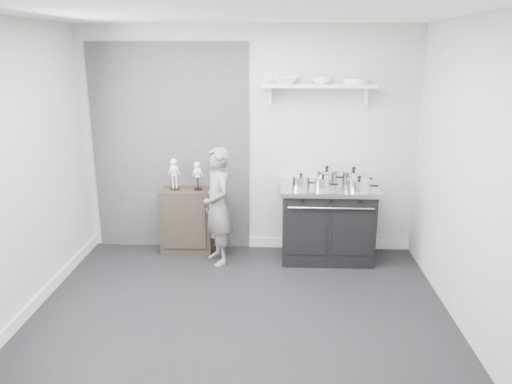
% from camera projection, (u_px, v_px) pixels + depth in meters
% --- Properties ---
extents(ground, '(4.00, 4.00, 0.00)m').
position_uv_depth(ground, '(239.00, 320.00, 4.64)').
color(ground, black).
rests_on(ground, ground).
extents(room_shell, '(4.02, 3.62, 2.71)m').
position_uv_depth(room_shell, '(228.00, 143.00, 4.32)').
color(room_shell, beige).
rests_on(room_shell, ground).
extents(wall_shelf, '(1.30, 0.26, 0.24)m').
position_uv_depth(wall_shelf, '(319.00, 87.00, 5.65)').
color(wall_shelf, silver).
rests_on(wall_shelf, room_shell).
extents(stove, '(1.11, 0.69, 0.89)m').
position_uv_depth(stove, '(327.00, 222.00, 5.89)').
color(stove, black).
rests_on(stove, ground).
extents(side_cabinet, '(0.61, 0.36, 0.79)m').
position_uv_depth(side_cabinet, '(187.00, 221.00, 6.10)').
color(side_cabinet, black).
rests_on(side_cabinet, ground).
extents(child, '(0.52, 0.59, 1.37)m').
position_uv_depth(child, '(218.00, 206.00, 5.70)').
color(child, slate).
rests_on(child, ground).
extents(pot_front_left, '(0.29, 0.21, 0.18)m').
position_uv_depth(pot_front_left, '(301.00, 182.00, 5.66)').
color(pot_front_left, silver).
rests_on(pot_front_left, stove).
extents(pot_back_left, '(0.34, 0.26, 0.22)m').
position_uv_depth(pot_back_left, '(327.00, 177.00, 5.83)').
color(pot_back_left, silver).
rests_on(pot_back_left, stove).
extents(pot_back_right, '(0.36, 0.27, 0.22)m').
position_uv_depth(pot_back_right, '(353.00, 177.00, 5.80)').
color(pot_back_right, silver).
rests_on(pot_back_right, stove).
extents(pot_front_right, '(0.34, 0.26, 0.17)m').
position_uv_depth(pot_front_right, '(359.00, 185.00, 5.56)').
color(pot_front_right, silver).
rests_on(pot_front_right, stove).
extents(pot_front_center, '(0.28, 0.19, 0.17)m').
position_uv_depth(pot_front_center, '(323.00, 183.00, 5.60)').
color(pot_front_center, silver).
rests_on(pot_front_center, stove).
extents(skeleton_full, '(0.12, 0.08, 0.44)m').
position_uv_depth(skeleton_full, '(174.00, 172.00, 5.93)').
color(skeleton_full, beige).
rests_on(skeleton_full, side_cabinet).
extents(skeleton_torso, '(0.11, 0.07, 0.39)m').
position_uv_depth(skeleton_torso, '(198.00, 174.00, 5.93)').
color(skeleton_torso, beige).
rests_on(skeleton_torso, side_cabinet).
extents(bowl_large, '(0.31, 0.31, 0.08)m').
position_uv_depth(bowl_large, '(285.00, 80.00, 5.64)').
color(bowl_large, white).
rests_on(bowl_large, wall_shelf).
extents(bowl_small, '(0.22, 0.22, 0.07)m').
position_uv_depth(bowl_small, '(321.00, 81.00, 5.62)').
color(bowl_small, white).
rests_on(bowl_small, wall_shelf).
extents(plate_stack, '(0.28, 0.28, 0.06)m').
position_uv_depth(plate_stack, '(356.00, 81.00, 5.61)').
color(plate_stack, silver).
rests_on(plate_stack, wall_shelf).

